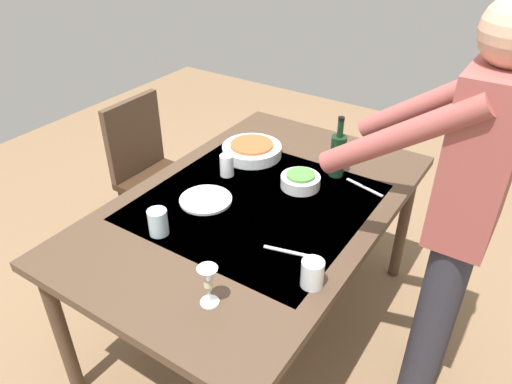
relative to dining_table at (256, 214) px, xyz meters
The scene contains 14 objects.
ground_plane 0.70m from the dining_table, ahead, with size 6.00×6.00×0.00m, color #846647.
dining_table is the anchor object (origin of this frame).
chair_near 0.97m from the dining_table, 105.74° to the right, with size 0.40×0.40×0.91m.
person_server 0.85m from the dining_table, 98.05° to the left, with size 0.42×0.61×1.69m.
wine_bottle 0.48m from the dining_table, 154.63° to the left, with size 0.07×0.07×0.30m.
wine_glass_left 0.64m from the dining_table, 19.03° to the left, with size 0.07×0.07×0.15m.
water_cup_near_left 0.46m from the dining_table, 26.42° to the right, with size 0.08×0.08×0.11m, color silver.
water_cup_near_right 0.56m from the dining_table, 53.77° to the left, with size 0.08×0.08×0.10m, color silver.
water_cup_far_left 0.29m from the dining_table, 115.68° to the right, with size 0.07×0.07×0.10m, color silver.
serving_bowl_pasta 0.43m from the dining_table, 143.81° to the right, with size 0.30×0.30×0.07m.
side_bowl_salad 0.26m from the dining_table, 154.83° to the left, with size 0.18×0.18×0.07m.
dinner_plate_near 0.23m from the dining_table, 58.53° to the right, with size 0.23×0.23×0.01m, color silver.
table_knife 0.51m from the dining_table, 136.20° to the left, with size 0.01×0.20×0.01m, color silver.
table_fork 0.36m from the dining_table, 52.13° to the left, with size 0.01×0.18×0.01m, color silver.
Camera 1 is at (1.45, 0.96, 1.93)m, focal length 33.81 mm.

